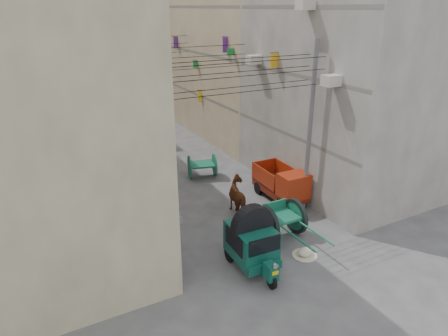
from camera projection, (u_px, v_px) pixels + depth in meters
ground at (331, 309)px, 13.07m from camera, size 140.00×140.00×0.00m
building_row_left at (2, 40)px, 35.09m from camera, size 8.00×62.00×14.00m
building_row_right at (172, 35)px, 42.05m from camera, size 8.00×62.00×14.00m
end_cap_building at (55, 25)px, 64.64m from camera, size 22.00×10.00×13.00m
shutters_left at (125, 178)px, 19.30m from camera, size 0.18×14.40×2.88m
signboards at (134, 91)px, 29.50m from camera, size 8.22×40.52×5.67m
ac_units at (293, 49)px, 18.14m from camera, size 0.70×6.55×3.35m
utility_poles at (154, 94)px, 25.48m from camera, size 7.40×22.20×8.00m
overhead_cables at (166, 54)px, 22.31m from camera, size 7.40×22.52×1.12m
auto_rickshaw at (252, 240)px, 14.83m from camera, size 1.66×2.81×1.95m
tonga_cart at (282, 219)px, 16.95m from camera, size 1.70×3.47×1.56m
mini_truck at (284, 187)px, 19.92m from camera, size 1.53×3.27×1.82m
second_cart at (202, 165)px, 22.97m from camera, size 1.83×1.70×1.35m
feed_sack at (305, 252)px, 15.86m from camera, size 0.62×0.50×0.31m
horse at (240, 198)px, 18.74m from camera, size 1.22×2.18×1.75m
distant_car_white at (116, 145)px, 26.58m from camera, size 2.51×3.93×1.24m
distant_car_grey at (137, 108)px, 36.64m from camera, size 1.61×3.55×1.13m
distant_car_green at (96, 101)px, 39.03m from camera, size 2.37×4.52×1.25m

